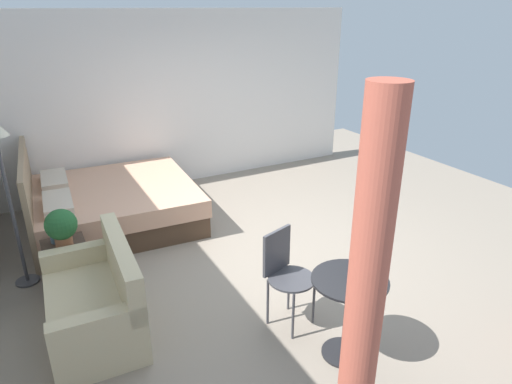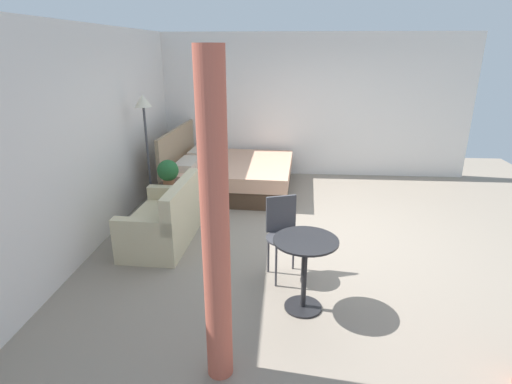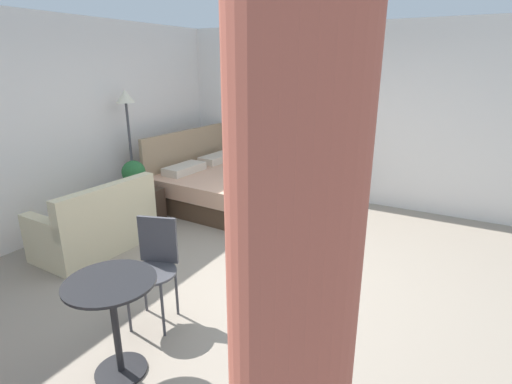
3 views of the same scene
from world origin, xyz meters
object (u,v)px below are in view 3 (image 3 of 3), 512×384
Objects in this scene: bed at (234,186)px; couch at (97,227)px; floor_lamp at (127,115)px; nightstand at (142,206)px; balcony_table at (114,310)px; cafe_chair_near_window at (155,260)px; vase at (144,181)px; potted_plant at (134,174)px.

bed reaches higher than couch.
floor_lamp reaches higher than couch.
balcony_table is (-2.21, -1.92, 0.29)m from nightstand.
balcony_table is at bearing -161.62° from cafe_chair_near_window.
nightstand is 2.78× the size of vase.
cafe_chair_near_window is at bearing -130.98° from floor_lamp.
couch reaches higher than nightstand.
nightstand is at bearing -123.85° from floor_lamp.
vase is 0.20× the size of cafe_chair_near_window.
bed is 1.42m from vase.
floor_lamp is 3.52m from balcony_table.
potted_plant reaches higher than vase.
bed is at bearing 19.08° from balcony_table.
couch is 1.71m from cafe_chair_near_window.
bed is 2.25m from couch.
potted_plant is at bearing 10.53° from couch.
nightstand is at bearing -159.07° from vase.
nightstand is at bearing 41.08° from balcony_table.
balcony_table is (-2.33, -1.97, -0.04)m from vase.
bed is 1.62m from potted_plant.
floor_lamp reaches higher than cafe_chair_near_window.
couch is at bearing -154.42° from floor_lamp.
vase reaches higher than nightstand.
potted_plant is 2.85m from balcony_table.
floor_lamp is at bearing 47.92° from potted_plant.
floor_lamp is (1.16, 0.56, 1.16)m from couch.
potted_plant is 0.48× the size of cafe_chair_near_window.
bed reaches higher than potted_plant.
bed is 1.90m from floor_lamp.
balcony_table is (-1.31, -1.77, 0.23)m from couch.
couch is at bearing -168.80° from vase.
vase is (0.22, 0.05, -0.17)m from potted_plant.
floor_lamp is at bearing 56.15° from nightstand.
balcony_table is (-3.49, -1.21, 0.23)m from bed.
vase is at bearing 11.20° from couch.
vase is 2.43m from cafe_chair_near_window.
couch is 1.73m from floor_lamp.
potted_plant is 0.25× the size of floor_lamp.
couch is 2.67× the size of nightstand.
cafe_chair_near_window is at bearing 18.38° from balcony_table.
vase is at bearing 46.18° from cafe_chair_near_window.
potted_plant is at bearing -132.08° from floor_lamp.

